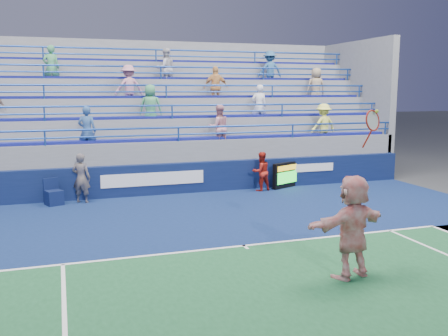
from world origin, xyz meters
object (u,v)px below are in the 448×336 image
object	(u,v)px
tennis_player	(352,227)
ball_girl	(261,172)
serve_speed_board	(286,175)
line_judge	(81,178)
judge_chair	(54,197)

from	to	relation	value
tennis_player	ball_girl	distance (m)	8.61
serve_speed_board	ball_girl	bearing A→B (deg)	-167.69
tennis_player	line_judge	world-z (taller)	tennis_player
line_judge	ball_girl	world-z (taller)	line_judge
judge_chair	ball_girl	distance (m)	7.22
judge_chair	line_judge	size ratio (longest dim) A/B	0.53
ball_girl	judge_chair	bearing A→B (deg)	-9.69
tennis_player	line_judge	xyz separation A→B (m)	(-4.75, 8.49, -0.21)
judge_chair	tennis_player	size ratio (longest dim) A/B	0.26
serve_speed_board	line_judge	xyz separation A→B (m)	(-7.47, -0.22, 0.34)
tennis_player	serve_speed_board	bearing A→B (deg)	72.67
judge_chair	tennis_player	world-z (taller)	tennis_player
ball_girl	line_judge	bearing A→B (deg)	-10.21
line_judge	ball_girl	bearing A→B (deg)	-155.49
judge_chair	serve_speed_board	bearing A→B (deg)	1.94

